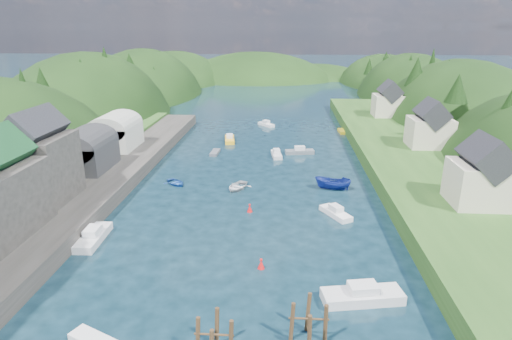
{
  "coord_description": "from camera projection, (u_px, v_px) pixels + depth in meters",
  "views": [
    {
      "loc": [
        3.73,
        -26.71,
        22.4
      ],
      "look_at": [
        0.0,
        28.0,
        4.0
      ],
      "focal_mm": 30.0,
      "sensor_mm": 36.0,
      "label": 1
    }
  ],
  "objects": [
    {
      "name": "ground",
      "position": [
        264.0,
        153.0,
        79.92
      ],
      "size": [
        600.0,
        600.0,
        0.0
      ],
      "primitive_type": "plane",
      "color": "black",
      "rests_on": "ground"
    },
    {
      "name": "hillside_left",
      "position": [
        93.0,
        152.0,
        109.03
      ],
      "size": [
        44.0,
        245.56,
        52.0
      ],
      "color": "black",
      "rests_on": "ground"
    },
    {
      "name": "hillside_right",
      "position": [
        455.0,
        157.0,
        103.02
      ],
      "size": [
        36.0,
        245.56,
        48.0
      ],
      "color": "black",
      "rests_on": "ground"
    },
    {
      "name": "far_hills",
      "position": [
        280.0,
        101.0,
        200.57
      ],
      "size": [
        103.0,
        68.0,
        44.0
      ],
      "color": "black",
      "rests_on": "ground"
    },
    {
      "name": "hill_trees",
      "position": [
        268.0,
        83.0,
        90.46
      ],
      "size": [
        91.2,
        145.72,
        12.79
      ],
      "color": "black",
      "rests_on": "ground"
    },
    {
      "name": "quay_left",
      "position": [
        58.0,
        209.0,
        52.78
      ],
      "size": [
        12.0,
        110.0,
        2.0
      ],
      "primitive_type": "cube",
      "color": "#2D2B28",
      "rests_on": "ground"
    },
    {
      "name": "terrace_left_grass",
      "position": [
        3.0,
        206.0,
        53.15
      ],
      "size": [
        12.0,
        110.0,
        2.5
      ],
      "primitive_type": "cube",
      "color": "#234719",
      "rests_on": "ground"
    },
    {
      "name": "boat_sheds",
      "position": [
        101.0,
        138.0,
        69.52
      ],
      "size": [
        7.0,
        21.0,
        7.5
      ],
      "color": "#2D2D30",
      "rests_on": "quay_left"
    },
    {
      "name": "terrace_right",
      "position": [
        417.0,
        166.0,
        68.47
      ],
      "size": [
        16.0,
        120.0,
        2.4
      ],
      "primitive_type": "cube",
      "color": "#234719",
      "rests_on": "ground"
    },
    {
      "name": "right_bank_cottages",
      "position": [
        424.0,
        127.0,
        74.68
      ],
      "size": [
        9.0,
        59.24,
        8.41
      ],
      "color": "beige",
      "rests_on": "terrace_right"
    },
    {
      "name": "piling_cluster_far",
      "position": [
        309.0,
        325.0,
        31.74
      ],
      "size": [
        2.98,
        2.81,
        3.83
      ],
      "color": "#382314",
      "rests_on": "ground"
    },
    {
      "name": "channel_buoy_near",
      "position": [
        261.0,
        264.0,
        41.59
      ],
      "size": [
        0.7,
        0.7,
        1.1
      ],
      "color": "red",
      "rests_on": "ground"
    },
    {
      "name": "channel_buoy_far",
      "position": [
        250.0,
        208.0,
        54.37
      ],
      "size": [
        0.7,
        0.7,
        1.1
      ],
      "color": "red",
      "rests_on": "ground"
    },
    {
      "name": "moored_boats",
      "position": [
        227.0,
        209.0,
        53.89
      ],
      "size": [
        37.43,
        89.12,
        2.41
      ],
      "color": "slate",
      "rests_on": "ground"
    }
  ]
}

